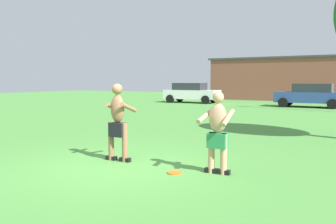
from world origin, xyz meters
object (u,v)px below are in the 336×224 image
Objects in this scene: frisbee at (175,173)px; player_in_green at (218,131)px; car_white_near_post at (191,92)px; player_near at (118,120)px; car_blue_mid_lot at (310,95)px.

player_in_green is at bearing 29.48° from frisbee.
frisbee is 0.07× the size of car_white_near_post.
player_near is 1.08× the size of player_in_green.
car_blue_mid_lot is (-1.21, 18.92, -0.02)m from player_in_green.
car_blue_mid_lot is (-0.49, 19.33, 0.81)m from frisbee.
car_white_near_post is (-10.19, 19.19, -0.02)m from player_in_green.
player_near reaches higher than car_white_near_post.
car_white_near_post is at bearing 112.08° from player_near.
player_in_green reaches higher than car_blue_mid_lot.
player_in_green is 5.63× the size of frisbee.
player_near is 2.37m from player_in_green.
frisbee is at bearing -88.55° from car_blue_mid_lot.
car_white_near_post is at bearing 115.78° from frisbee.
car_blue_mid_lot is at bearing 91.45° from frisbee.
player_near is 19.05m from car_blue_mid_lot.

